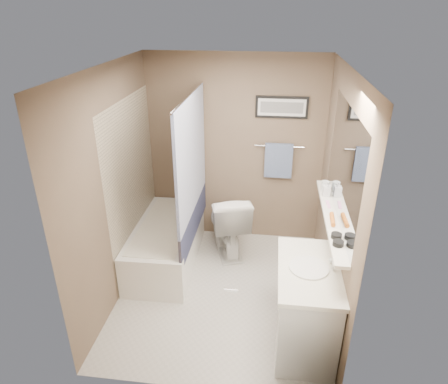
# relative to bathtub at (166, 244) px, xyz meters

# --- Properties ---
(ground) EXTENTS (2.50, 2.50, 0.00)m
(ground) POSITION_rel_bathtub_xyz_m (0.75, -0.49, -0.25)
(ground) COLOR beige
(ground) RESTS_ON ground
(ceiling) EXTENTS (2.20, 2.50, 0.04)m
(ceiling) POSITION_rel_bathtub_xyz_m (0.75, -0.49, 2.13)
(ceiling) COLOR silver
(ceiling) RESTS_ON wall_back
(wall_back) EXTENTS (2.20, 0.04, 2.40)m
(wall_back) POSITION_rel_bathtub_xyz_m (0.75, 0.74, 0.95)
(wall_back) COLOR brown
(wall_back) RESTS_ON ground
(wall_front) EXTENTS (2.20, 0.04, 2.40)m
(wall_front) POSITION_rel_bathtub_xyz_m (0.75, -1.72, 0.95)
(wall_front) COLOR brown
(wall_front) RESTS_ON ground
(wall_left) EXTENTS (0.04, 2.50, 2.40)m
(wall_left) POSITION_rel_bathtub_xyz_m (-0.33, -0.49, 0.95)
(wall_left) COLOR brown
(wall_left) RESTS_ON ground
(wall_right) EXTENTS (0.04, 2.50, 2.40)m
(wall_right) POSITION_rel_bathtub_xyz_m (1.83, -0.49, 0.95)
(wall_right) COLOR brown
(wall_right) RESTS_ON ground
(tile_surround) EXTENTS (0.02, 1.55, 2.00)m
(tile_surround) POSITION_rel_bathtub_xyz_m (-0.34, 0.01, 0.75)
(tile_surround) COLOR #BDAD8F
(tile_surround) RESTS_ON wall_left
(curtain_rod) EXTENTS (0.02, 1.55, 0.02)m
(curtain_rod) POSITION_rel_bathtub_xyz_m (0.35, 0.01, 1.80)
(curtain_rod) COLOR silver
(curtain_rod) RESTS_ON wall_left
(curtain_upper) EXTENTS (0.03, 1.45, 1.28)m
(curtain_upper) POSITION_rel_bathtub_xyz_m (0.35, 0.01, 1.15)
(curtain_upper) COLOR silver
(curtain_upper) RESTS_ON curtain_rod
(curtain_lower) EXTENTS (0.03, 1.45, 0.36)m
(curtain_lower) POSITION_rel_bathtub_xyz_m (0.35, 0.01, 0.33)
(curtain_lower) COLOR #2A2E4E
(curtain_lower) RESTS_ON curtain_rod
(mirror) EXTENTS (0.02, 1.60, 1.00)m
(mirror) POSITION_rel_bathtub_xyz_m (1.84, -0.64, 1.37)
(mirror) COLOR silver
(mirror) RESTS_ON wall_right
(shelf) EXTENTS (0.12, 1.60, 0.03)m
(shelf) POSITION_rel_bathtub_xyz_m (1.79, -0.64, 0.85)
(shelf) COLOR silver
(shelf) RESTS_ON wall_right
(towel_bar) EXTENTS (0.60, 0.02, 0.02)m
(towel_bar) POSITION_rel_bathtub_xyz_m (1.30, 0.73, 1.05)
(towel_bar) COLOR silver
(towel_bar) RESTS_ON wall_back
(towel) EXTENTS (0.34, 0.05, 0.44)m
(towel) POSITION_rel_bathtub_xyz_m (1.30, 0.71, 0.87)
(towel) COLOR #8298BE
(towel) RESTS_ON towel_bar
(art_frame) EXTENTS (0.62, 0.02, 0.26)m
(art_frame) POSITION_rel_bathtub_xyz_m (1.30, 0.74, 1.53)
(art_frame) COLOR black
(art_frame) RESTS_ON wall_back
(art_mat) EXTENTS (0.56, 0.00, 0.20)m
(art_mat) POSITION_rel_bathtub_xyz_m (1.30, 0.73, 1.53)
(art_mat) COLOR white
(art_mat) RESTS_ON art_frame
(art_image) EXTENTS (0.50, 0.00, 0.13)m
(art_image) POSITION_rel_bathtub_xyz_m (1.30, 0.73, 1.53)
(art_image) COLOR #595959
(art_image) RESTS_ON art_mat
(door) EXTENTS (0.80, 0.02, 2.00)m
(door) POSITION_rel_bathtub_xyz_m (1.30, -1.73, 0.75)
(door) COLOR silver
(door) RESTS_ON wall_front
(door_handle) EXTENTS (0.10, 0.02, 0.02)m
(door_handle) POSITION_rel_bathtub_xyz_m (0.97, -1.68, 0.75)
(door_handle) COLOR silver
(door_handle) RESTS_ON door
(bathtub) EXTENTS (0.74, 1.52, 0.50)m
(bathtub) POSITION_rel_bathtub_xyz_m (0.00, 0.00, 0.00)
(bathtub) COLOR white
(bathtub) RESTS_ON ground
(tub_rim) EXTENTS (0.56, 1.36, 0.02)m
(tub_rim) POSITION_rel_bathtub_xyz_m (-0.00, 0.00, 0.25)
(tub_rim) COLOR white
(tub_rim) RESTS_ON bathtub
(toilet) EXTENTS (0.68, 0.91, 0.83)m
(toilet) POSITION_rel_bathtub_xyz_m (0.71, 0.33, 0.17)
(toilet) COLOR white
(toilet) RESTS_ON ground
(vanity) EXTENTS (0.52, 0.91, 0.80)m
(vanity) POSITION_rel_bathtub_xyz_m (1.60, -1.11, 0.15)
(vanity) COLOR silver
(vanity) RESTS_ON ground
(countertop) EXTENTS (0.54, 0.96, 0.04)m
(countertop) POSITION_rel_bathtub_xyz_m (1.59, -1.11, 0.57)
(countertop) COLOR silver
(countertop) RESTS_ON vanity
(sink_basin) EXTENTS (0.34, 0.34, 0.01)m
(sink_basin) POSITION_rel_bathtub_xyz_m (1.58, -1.11, 0.60)
(sink_basin) COLOR silver
(sink_basin) RESTS_ON countertop
(faucet_spout) EXTENTS (0.02, 0.02, 0.10)m
(faucet_spout) POSITION_rel_bathtub_xyz_m (1.78, -1.11, 0.64)
(faucet_spout) COLOR silver
(faucet_spout) RESTS_ON countertop
(faucet_knob) EXTENTS (0.05, 0.05, 0.05)m
(faucet_knob) POSITION_rel_bathtub_xyz_m (1.78, -1.01, 0.62)
(faucet_knob) COLOR silver
(faucet_knob) RESTS_ON countertop
(candle_bowl_near) EXTENTS (0.09, 0.09, 0.04)m
(candle_bowl_near) POSITION_rel_bathtub_xyz_m (1.79, -1.15, 0.89)
(candle_bowl_near) COLOR black
(candle_bowl_near) RESTS_ON shelf
(candle_bowl_far) EXTENTS (0.09, 0.09, 0.04)m
(candle_bowl_far) POSITION_rel_bathtub_xyz_m (1.79, -1.03, 0.89)
(candle_bowl_far) COLOR black
(candle_bowl_far) RESTS_ON shelf
(hair_brush_front) EXTENTS (0.05, 0.22, 0.04)m
(hair_brush_front) POSITION_rel_bathtub_xyz_m (1.79, -0.75, 0.89)
(hair_brush_front) COLOR #BF5E1A
(hair_brush_front) RESTS_ON shelf
(pink_comb) EXTENTS (0.04, 0.16, 0.01)m
(pink_comb) POSITION_rel_bathtub_xyz_m (1.79, -0.42, 0.87)
(pink_comb) COLOR #F395C6
(pink_comb) RESTS_ON shelf
(glass_jar) EXTENTS (0.08, 0.08, 0.10)m
(glass_jar) POSITION_rel_bathtub_xyz_m (1.79, -0.09, 0.92)
(glass_jar) COLOR silver
(glass_jar) RESTS_ON shelf
(soap_bottle) EXTENTS (0.07, 0.08, 0.16)m
(soap_bottle) POSITION_rel_bathtub_xyz_m (1.79, -0.22, 0.95)
(soap_bottle) COLOR #999999
(soap_bottle) RESTS_ON shelf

